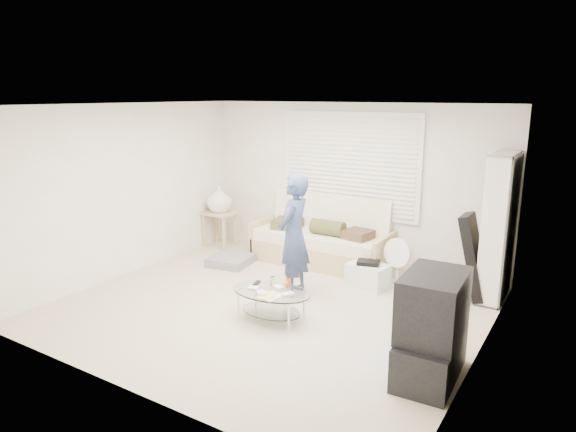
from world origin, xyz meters
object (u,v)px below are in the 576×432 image
Objects in this scene: tv_unit at (432,328)px; coffee_table at (271,296)px; futon_sofa at (322,241)px; bookshelf at (498,228)px.

tv_unit is 1.01× the size of coffee_table.
futon_sofa is 2.66m from bookshelf.
futon_sofa is 3.48m from tv_unit.
bookshelf reaches higher than coffee_table.
bookshelf is at bearing 86.97° from tv_unit.
bookshelf is (2.59, -0.09, 0.60)m from futon_sofa.
tv_unit is 2.00m from coffee_table.
coffee_table is (-1.97, 0.26, -0.20)m from tv_unit.
bookshelf is 3.04m from coffee_table.
tv_unit is at bearing -7.51° from coffee_table.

